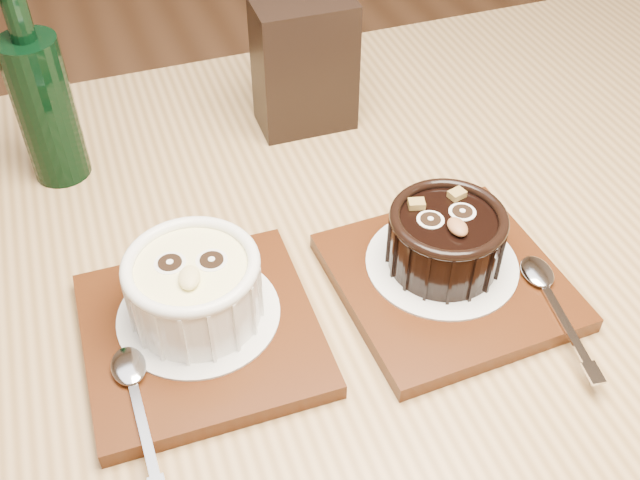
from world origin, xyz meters
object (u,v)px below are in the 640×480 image
(tray_right, at_px, (448,281))
(ramekin_dark, at_px, (446,237))
(ramekin_white, at_px, (194,285))
(tray_left, at_px, (201,333))
(condiment_stand, at_px, (305,65))
(table, at_px, (328,348))
(green_bottle, at_px, (44,104))

(tray_right, distance_m, ramekin_dark, 0.04)
(ramekin_white, height_order, tray_right, ramekin_white)
(tray_left, height_order, ramekin_dark, ramekin_dark)
(ramekin_white, relative_size, tray_right, 0.58)
(tray_right, height_order, condiment_stand, condiment_stand)
(tray_right, xyz_separation_m, condiment_stand, (-0.03, 0.27, 0.06))
(table, distance_m, tray_left, 0.15)
(tray_left, height_order, tray_right, same)
(tray_right, bearing_deg, tray_left, 174.96)
(condiment_stand, bearing_deg, ramekin_dark, -83.44)
(table, bearing_deg, condiment_stand, 74.81)
(tray_left, relative_size, ramekin_dark, 1.86)
(tray_right, bearing_deg, ramekin_dark, 87.47)
(table, distance_m, condiment_stand, 0.29)
(ramekin_dark, bearing_deg, ramekin_white, 176.33)
(table, xyz_separation_m, ramekin_dark, (0.09, -0.03, 0.14))
(ramekin_white, bearing_deg, tray_left, -84.07)
(ramekin_white, distance_m, green_bottle, 0.26)
(ramekin_white, bearing_deg, condiment_stand, 69.18)
(ramekin_white, bearing_deg, tray_right, 6.85)
(tray_right, height_order, ramekin_dark, ramekin_dark)
(tray_left, bearing_deg, tray_right, -5.04)
(green_bottle, bearing_deg, tray_right, -44.12)
(tray_right, relative_size, ramekin_dark, 1.86)
(table, height_order, ramekin_white, ramekin_white)
(table, bearing_deg, ramekin_white, -175.53)
(tray_left, bearing_deg, ramekin_dark, -1.23)
(ramekin_dark, distance_m, green_bottle, 0.39)
(tray_right, distance_m, green_bottle, 0.41)
(table, height_order, condiment_stand, condiment_stand)
(table, height_order, ramekin_dark, ramekin_dark)
(tray_left, relative_size, green_bottle, 0.87)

